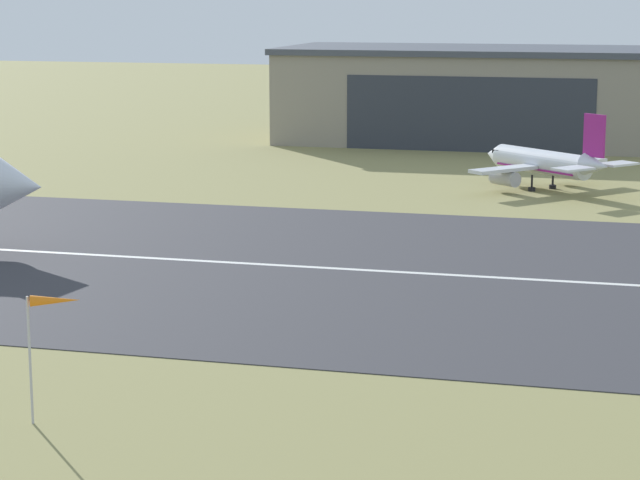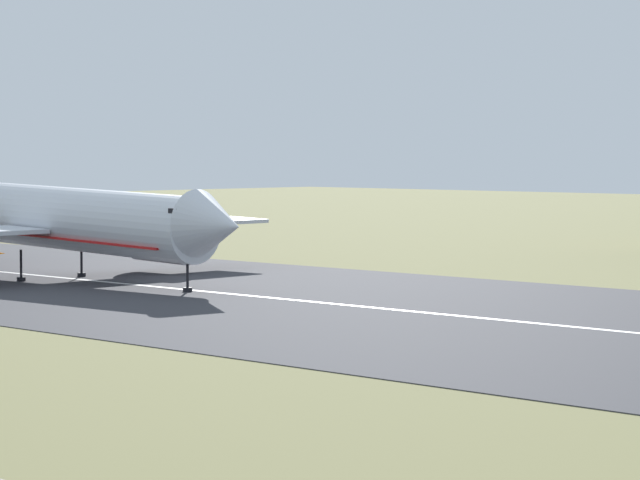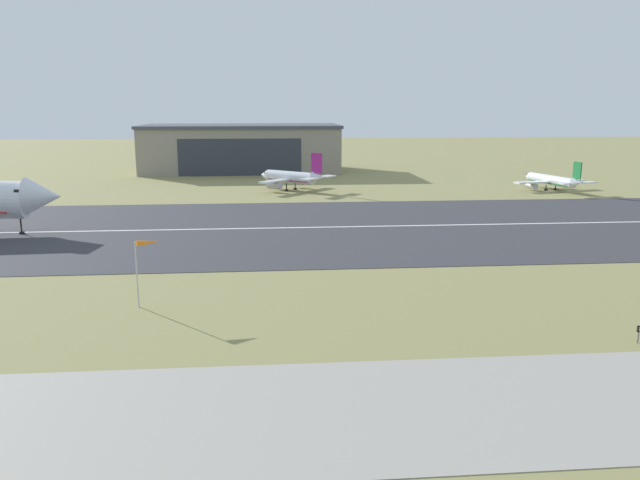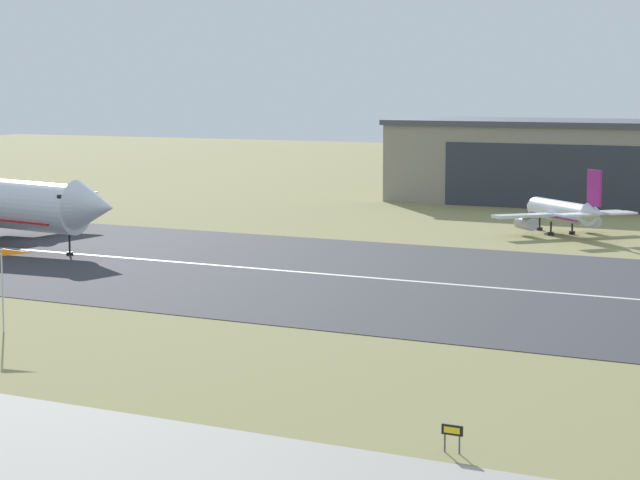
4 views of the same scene
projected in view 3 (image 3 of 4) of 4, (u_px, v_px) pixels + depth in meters
The scene contains 7 objects.
ground_plane at pixel (587, 322), 59.61m from camera, with size 682.10×682.10×0.00m, color olive.
runway_strip at pixel (443, 225), 107.38m from camera, with size 442.10×55.35×0.06m, color #333338.
runway_centreline at pixel (443, 225), 107.37m from camera, with size 397.89×0.70×0.01m, color silver.
hangar_building at pixel (242, 148), 194.73m from camera, with size 60.69×28.71×14.38m.
airplane_parked_west at pixel (291, 177), 150.75m from camera, with size 19.01×19.15×9.41m.
airplane_parked_centre at pixel (552, 180), 151.04m from camera, with size 19.22×20.97×7.63m.
windsock_pole at pixel (148, 246), 63.22m from camera, with size 2.74×1.44×6.98m.
Camera 3 is at (-30.49, -5.03, 20.29)m, focal length 35.00 mm.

